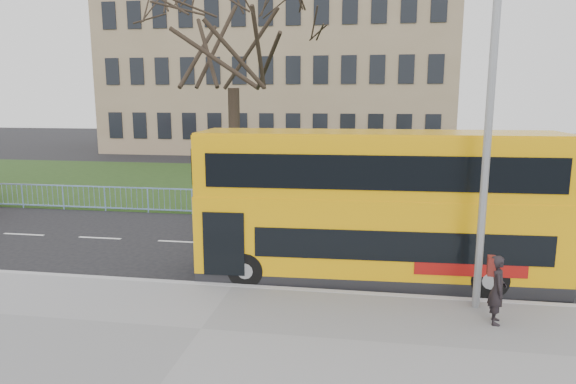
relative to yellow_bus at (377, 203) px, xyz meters
The scene contains 9 objects.
ground 4.26m from the yellow_bus, behind, with size 120.00×120.00×0.00m, color black.
kerb 4.45m from the yellow_bus, 158.98° to the right, with size 80.00×0.20×0.14m, color #9B9B9E.
grass_verge 15.05m from the yellow_bus, 104.25° to the left, with size 80.00×15.40×0.08m, color #1E3513.
guard_railing 7.84m from the yellow_bus, 118.55° to the left, with size 40.00×0.12×1.10m, color #7EA5E1, non-canonical shape.
bare_tree 12.84m from the yellow_bus, 123.33° to the left, with size 8.79×8.79×12.56m, color black, non-canonical shape.
civic_building 36.52m from the yellow_bus, 103.86° to the left, with size 30.00×15.00×14.00m, color #846F54.
yellow_bus is the anchor object (origin of this frame).
pedestrian 3.93m from the yellow_bus, 46.07° to the right, with size 0.56×0.37×1.53m, color black.
street_lamp 4.00m from the yellow_bus, 39.82° to the right, with size 1.86×0.30×8.75m.
Camera 1 is at (3.45, -13.89, 5.00)m, focal length 32.00 mm.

